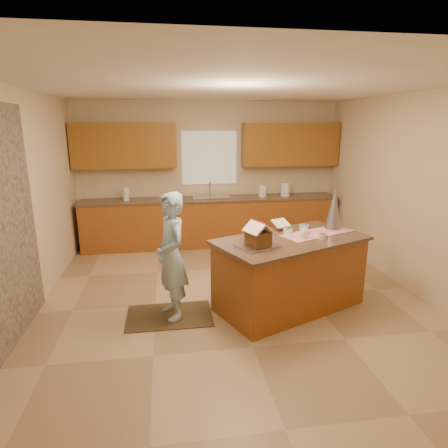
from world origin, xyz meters
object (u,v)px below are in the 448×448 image
(gingerbread_house, at_px, (258,236))
(boy, at_px, (171,256))
(island_base, at_px, (290,275))
(tinsel_tree, at_px, (334,209))

(gingerbread_house, bearing_deg, boy, 167.42)
(boy, bearing_deg, island_base, 72.81)
(tinsel_tree, distance_m, boy, 2.24)
(island_base, relative_size, boy, 1.17)
(tinsel_tree, bearing_deg, island_base, -153.33)
(tinsel_tree, height_order, boy, boy)
(island_base, distance_m, tinsel_tree, 1.08)
(island_base, xyz_separation_m, tinsel_tree, (0.69, 0.35, 0.75))
(boy, relative_size, gingerbread_house, 4.21)
(gingerbread_house, bearing_deg, tinsel_tree, 27.30)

